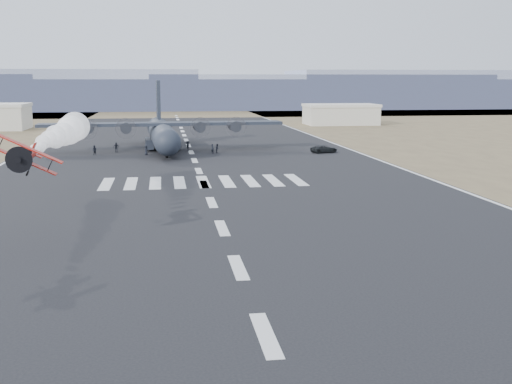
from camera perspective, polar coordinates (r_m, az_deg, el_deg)
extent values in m
plane|color=black|center=(33.29, 0.86, -12.57)|extent=(500.00, 500.00, 0.00)
cube|color=brown|center=(260.72, -7.23, 7.06)|extent=(500.00, 80.00, 0.00)
cube|color=gray|center=(296.55, -20.19, 8.52)|extent=(150.00, 50.00, 17.00)
cube|color=gray|center=(290.47, -7.38, 8.62)|extent=(150.00, 50.00, 13.00)
cube|color=gray|center=(298.71, 5.33, 8.89)|extent=(150.00, 50.00, 15.00)
cube|color=gray|center=(320.20, 16.85, 8.76)|extent=(150.00, 50.00, 17.00)
cube|color=#B5B1A1|center=(187.69, 7.54, 6.75)|extent=(20.00, 12.00, 5.20)
cube|color=beige|center=(187.55, 7.56, 7.64)|extent=(20.50, 12.50, 0.80)
cylinder|color=#AF0B10|center=(52.24, -19.78, 3.04)|extent=(0.81, 4.44, 0.80)
sphere|color=black|center=(52.38, -19.76, 3.40)|extent=(0.62, 0.62, 0.62)
cylinder|color=black|center=(50.17, -20.26, 2.75)|extent=(0.89, 0.53, 0.89)
cylinder|color=black|center=(49.87, -20.33, 2.70)|extent=(1.95, 0.03, 1.95)
cube|color=#AF0B10|center=(51.93, -19.84, 2.65)|extent=(4.84, 0.90, 2.40)
cube|color=#AF0B10|center=(51.56, -19.96, 3.79)|extent=(5.00, 0.90, 2.48)
cube|color=#AF0B10|center=(54.19, -19.38, 3.76)|extent=(0.09, 0.80, 0.89)
cube|color=#AF0B10|center=(54.23, -19.36, 3.30)|extent=(1.78, 0.62, 0.07)
cylinder|color=black|center=(51.83, -20.63, 1.75)|extent=(0.11, 0.39, 0.39)
cylinder|color=black|center=(51.54, -19.09, 1.80)|extent=(0.11, 0.39, 0.39)
sphere|color=white|center=(54.41, -19.32, 3.32)|extent=(0.62, 0.62, 0.62)
sphere|color=white|center=(56.49, -18.91, 3.59)|extent=(0.86, 0.86, 0.86)
sphere|color=white|center=(58.57, -18.54, 3.85)|extent=(1.10, 1.10, 1.10)
sphere|color=white|center=(60.66, -18.18, 4.09)|extent=(1.33, 1.33, 1.33)
sphere|color=white|center=(62.75, -17.86, 4.31)|extent=(1.57, 1.57, 1.57)
sphere|color=white|center=(64.84, -17.55, 4.51)|extent=(1.81, 1.81, 1.81)
sphere|color=white|center=(66.93, -17.26, 4.71)|extent=(2.04, 2.04, 2.04)
sphere|color=white|center=(69.03, -16.99, 4.89)|extent=(2.28, 2.28, 2.28)
sphere|color=white|center=(71.13, -16.73, 5.06)|extent=(2.52, 2.52, 2.52)
sphere|color=white|center=(73.23, -16.49, 5.22)|extent=(2.75, 2.75, 2.75)
sphere|color=white|center=(75.33, -16.26, 5.37)|extent=(2.99, 2.99, 2.99)
sphere|color=white|center=(77.44, -16.05, 5.52)|extent=(3.23, 3.23, 3.23)
sphere|color=white|center=(79.54, -15.85, 5.65)|extent=(3.46, 3.46, 3.46)
cylinder|color=#222934|center=(119.06, -8.31, 5.06)|extent=(5.95, 30.71, 4.36)
sphere|color=#222934|center=(103.88, -7.85, 4.37)|extent=(4.36, 4.36, 4.36)
cone|color=#222934|center=(134.26, -8.66, 5.59)|extent=(4.70, 6.76, 4.36)
cube|color=#222934|center=(117.82, -8.31, 6.02)|extent=(43.78, 6.86, 0.55)
cylinder|color=#222934|center=(117.36, -14.70, 5.52)|extent=(2.18, 4.24, 1.96)
cylinder|color=#3F3F44|center=(115.19, -14.76, 5.44)|extent=(3.70, 0.25, 3.71)
cylinder|color=#222934|center=(117.15, -11.49, 5.64)|extent=(2.18, 4.24, 1.96)
cylinder|color=#3F3F44|center=(114.98, -11.50, 5.56)|extent=(3.70, 0.25, 3.71)
cylinder|color=#222934|center=(117.84, -5.09, 5.82)|extent=(2.18, 4.24, 1.96)
cylinder|color=#3F3F44|center=(115.68, -4.97, 5.74)|extent=(3.70, 0.25, 3.71)
cylinder|color=#222934|center=(118.72, -1.94, 5.88)|extent=(2.18, 4.24, 1.96)
cylinder|color=#3F3F44|center=(116.58, -1.76, 5.81)|extent=(3.70, 0.25, 3.71)
cube|color=#222934|center=(131.79, -8.68, 7.89)|extent=(0.91, 4.93, 8.72)
cube|color=#222934|center=(132.57, -8.64, 5.92)|extent=(15.41, 4.07, 0.38)
cube|color=#222934|center=(120.19, -9.46, 4.29)|extent=(1.65, 6.60, 1.74)
cylinder|color=black|center=(120.25, -9.45, 4.01)|extent=(0.61, 1.23, 1.20)
cube|color=#222934|center=(120.44, -7.17, 4.36)|extent=(1.65, 6.60, 1.74)
cylinder|color=black|center=(120.50, -7.17, 4.08)|extent=(0.61, 1.23, 1.20)
cylinder|color=black|center=(107.38, -7.93, 3.29)|extent=(0.49, 1.00, 0.98)
imported|color=black|center=(114.48, 6.08, 3.82)|extent=(5.22, 3.50, 1.33)
imported|color=black|center=(115.54, -7.14, 3.98)|extent=(0.84, 0.86, 1.82)
imported|color=black|center=(113.92, -3.45, 3.89)|extent=(0.61, 0.84, 1.56)
imported|color=black|center=(115.53, -7.10, 3.94)|extent=(0.98, 1.16, 1.64)
imported|color=black|center=(117.29, -12.31, 3.90)|extent=(1.03, 0.53, 1.75)
imported|color=black|center=(112.12, -9.73, 3.68)|extent=(0.69, 0.89, 1.62)
imported|color=black|center=(117.12, -6.09, 4.09)|extent=(0.57, 1.71, 1.84)
imported|color=black|center=(112.61, -3.88, 3.86)|extent=(0.72, 0.78, 1.73)
imported|color=black|center=(113.56, -14.16, 3.62)|extent=(0.96, 0.85, 1.68)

